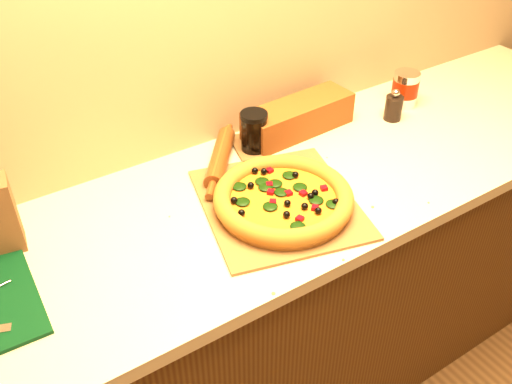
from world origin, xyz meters
name	(u,v)px	position (x,y,z in m)	size (l,w,h in m)	color
cabinet	(266,305)	(0.00, 1.43, 0.43)	(2.80, 0.65, 0.86)	#40230D
countertop	(268,197)	(0.00, 1.43, 0.88)	(2.84, 0.68, 0.04)	beige
pizza_peel	(276,200)	(-0.01, 1.38, 0.90)	(0.50, 0.64, 0.01)	brown
pizza	(283,199)	(-0.01, 1.34, 0.93)	(0.38, 0.38, 0.05)	#BF6F2F
bottle_cap	(257,245)	(-0.15, 1.25, 0.90)	(0.03, 0.03, 0.01)	black
pepper_grinder	(394,107)	(0.58, 1.54, 0.95)	(0.06, 0.06, 0.11)	black
rolling_pin	(220,157)	(-0.05, 1.61, 0.93)	(0.27, 0.32, 0.05)	#5F2B10
coffee_canister	(405,89)	(0.68, 1.59, 0.96)	(0.09, 0.09, 0.12)	silver
bread_bag	(298,117)	(0.27, 1.64, 0.95)	(0.38, 0.12, 0.10)	brown
dark_jar	(254,132)	(0.08, 1.62, 0.97)	(0.08, 0.08, 0.13)	black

